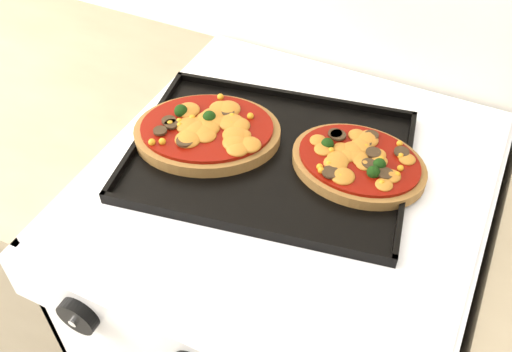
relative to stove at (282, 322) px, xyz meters
The scene contains 5 objects.
stove is the anchor object (origin of this frame).
knob_left 0.55m from the stove, 116.78° to the right, with size 0.06×0.06×0.02m, color black.
baking_tray 0.47m from the stove, behind, with size 0.43×0.32×0.02m, color black.
pizza_left 0.50m from the stove, behind, with size 0.24×0.18×0.03m, color #A26B37, non-canonical shape.
pizza_right 0.49m from the stove, 20.49° to the left, with size 0.21×0.16×0.03m, color #A26B37, non-canonical shape.
Camera 1 is at (0.21, 1.11, 1.53)m, focal length 40.00 mm.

